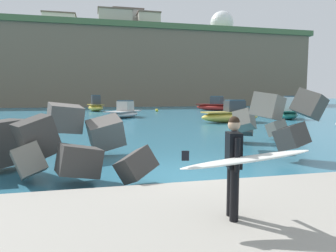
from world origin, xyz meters
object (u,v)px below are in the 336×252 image
at_px(surfer_with_board, 237,161).
at_px(boat_near_right, 96,106).
at_px(boat_mid_left, 124,112).
at_px(boat_near_centre, 288,112).
at_px(boat_near_left, 215,106).
at_px(mooring_buoy_inner, 157,110).
at_px(station_building_east, 147,25).
at_px(radar_dome, 222,25).
at_px(boat_mid_right, 231,115).
at_px(station_building_west, 115,21).
at_px(station_building_central, 60,25).
at_px(station_building_annex, 128,23).

relative_size(surfer_with_board, boat_near_right, 0.48).
bearing_deg(boat_mid_left, boat_near_centre, -20.34).
xyz_separation_m(boat_near_left, mooring_buoy_inner, (-9.51, -1.33, -0.51)).
bearing_deg(station_building_east, radar_dome, 14.23).
height_order(surfer_with_board, boat_near_left, boat_near_left).
bearing_deg(boat_mid_right, boat_mid_left, 136.64).
bearing_deg(boat_near_centre, station_building_west, 106.22).
xyz_separation_m(boat_near_left, boat_near_right, (-18.21, 2.14, 0.04)).
bearing_deg(surfer_with_board, boat_near_left, 68.74).
relative_size(surfer_with_board, station_building_west, 0.26).
distance_m(boat_near_left, boat_mid_left, 19.46).
relative_size(boat_near_centre, boat_mid_left, 0.81).
xyz_separation_m(station_building_west, station_building_east, (8.28, 3.35, 0.15)).
bearing_deg(boat_near_left, surfer_with_board, -111.26).
relative_size(boat_near_left, boat_mid_right, 1.09).
distance_m(radar_dome, station_building_central, 44.32).
height_order(boat_near_left, boat_near_right, boat_near_right).
distance_m(boat_near_centre, station_building_central, 67.06).
bearing_deg(station_building_west, station_building_annex, 59.09).
relative_size(station_building_west, station_building_annex, 1.02).
distance_m(mooring_buoy_inner, station_building_west, 37.40).
distance_m(station_building_east, station_building_annex, 5.44).
bearing_deg(surfer_with_board, station_building_central, 97.73).
height_order(boat_mid_left, station_building_central, station_building_central).
relative_size(boat_near_left, mooring_buoy_inner, 13.68).
height_order(boat_mid_right, station_building_west, station_building_west).
bearing_deg(boat_near_right, boat_mid_left, -78.11).
distance_m(boat_mid_left, station_building_central, 56.86).
height_order(boat_near_right, boat_mid_left, boat_near_right).
bearing_deg(boat_near_left, radar_dome, 65.95).
height_order(surfer_with_board, station_building_west, station_building_west).
bearing_deg(radar_dome, station_building_annex, -173.62).
bearing_deg(station_building_central, boat_mid_right, -71.47).
bearing_deg(boat_mid_left, station_building_annex, 83.53).
distance_m(surfer_with_board, boat_mid_left, 28.51).
relative_size(surfer_with_board, station_building_central, 0.26).
bearing_deg(mooring_buoy_inner, boat_mid_left, -117.80).
height_order(boat_near_centre, station_building_west, station_building_west).
distance_m(boat_near_left, mooring_buoy_inner, 9.62).
bearing_deg(boat_near_right, mooring_buoy_inner, -21.73).
bearing_deg(station_building_annex, station_building_east, -29.81).
height_order(boat_near_right, station_building_east, station_building_east).
distance_m(mooring_buoy_inner, station_building_central, 49.02).
bearing_deg(station_building_annex, boat_mid_left, -96.47).
xyz_separation_m(surfer_with_board, boat_near_right, (-2.40, 42.77, -0.51)).
distance_m(station_building_central, station_building_east, 22.61).
bearing_deg(boat_mid_left, mooring_buoy_inner, 62.20).
xyz_separation_m(boat_near_right, boat_mid_left, (3.01, -14.28, -0.20)).
height_order(boat_near_left, station_building_annex, station_building_annex).
bearing_deg(mooring_buoy_inner, station_building_west, 96.92).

